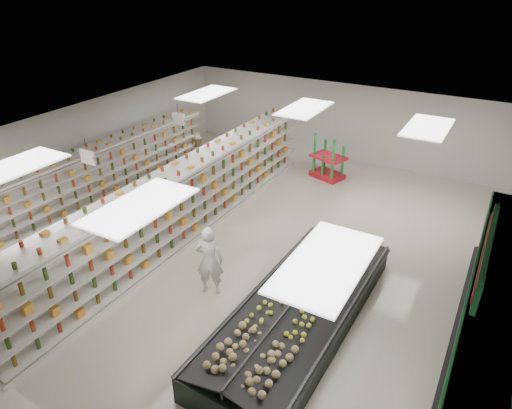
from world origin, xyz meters
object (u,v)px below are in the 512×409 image
Objects in this scene: gondola_center at (186,204)px; shopper_main at (209,260)px; produce_island at (300,308)px; soda_endcap at (328,159)px; shopper_background at (200,155)px; gondola_left at (90,179)px.

shopper_main is at bearing -41.47° from gondola_center.
gondola_center reaches higher than produce_island.
produce_island is 2.53m from shopper_main.
soda_endcap is (-2.53, 8.04, 0.35)m from produce_island.
soda_endcap is at bearing -65.49° from shopper_background.
gondola_center is 6.89× the size of shopper_main.
shopper_background is (-4.54, -2.17, 0.02)m from soda_endcap.
gondola_center is at bearing -63.60° from shopper_main.
produce_island is at bearing 158.97° from shopper_main.
shopper_main is 7.49m from shopper_background.
produce_island is at bearing -22.24° from gondola_center.
gondola_center is at bearing -109.57° from soda_endcap.
gondola_center reaches higher than shopper_main.
produce_island is (4.70, -1.92, -0.61)m from gondola_center.
gondola_left is at bearing -136.27° from soda_endcap.
gondola_left reaches higher than produce_island.
gondola_left is 5.90× the size of shopper_main.
gondola_center is 4.60m from shopper_background.
soda_endcap is 0.85× the size of shopper_main.
soda_endcap reaches higher than produce_island.
shopper_background is at bearing -74.31° from shopper_main.
soda_endcap is at bearing 70.41° from gondola_center.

